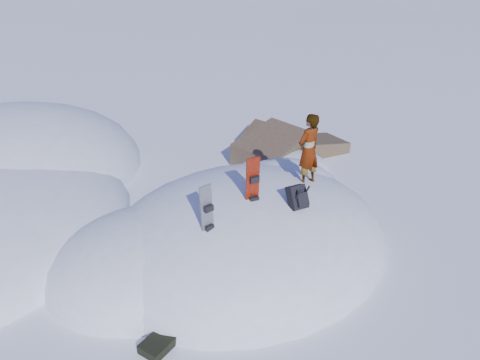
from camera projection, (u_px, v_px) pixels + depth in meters
ground at (246, 245)px, 10.94m from camera, size 120.00×120.00×0.00m
snow_mound at (234, 243)px, 11.02m from camera, size 8.00×6.00×3.00m
rock_outcrop at (282, 161)px, 15.05m from camera, size 4.68×4.41×1.68m
snowboard_red at (253, 191)px, 9.81m from camera, size 0.31×0.22×1.61m
snowboard_dark at (208, 220)px, 9.09m from camera, size 0.29×0.19×1.50m
backpack at (298, 197)px, 9.72m from camera, size 0.43×0.54×0.60m
gear_pile at (161, 341)px, 8.20m from camera, size 0.86×0.67×0.22m
person at (308, 150)px, 10.58m from camera, size 0.66×0.46×1.73m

